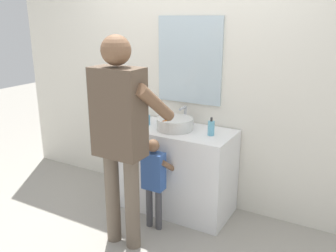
# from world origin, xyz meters

# --- Properties ---
(ground_plane) EXTENTS (14.00, 14.00, 0.00)m
(ground_plane) POSITION_xyz_m (0.00, 0.00, 0.00)
(ground_plane) COLOR #9E998E
(back_wall) EXTENTS (4.40, 0.10, 2.70)m
(back_wall) POSITION_xyz_m (0.00, 0.62, 1.35)
(back_wall) COLOR silver
(back_wall) RESTS_ON ground
(vanity_cabinet) EXTENTS (1.11, 0.54, 0.83)m
(vanity_cabinet) POSITION_xyz_m (0.00, 0.30, 0.42)
(vanity_cabinet) COLOR white
(vanity_cabinet) RESTS_ON ground
(sink_basin) EXTENTS (0.34, 0.34, 0.11)m
(sink_basin) POSITION_xyz_m (0.00, 0.28, 0.89)
(sink_basin) COLOR silver
(sink_basin) RESTS_ON vanity_cabinet
(faucet) EXTENTS (0.18, 0.14, 0.18)m
(faucet) POSITION_xyz_m (0.00, 0.49, 0.92)
(faucet) COLOR #B7BABF
(faucet) RESTS_ON vanity_cabinet
(toothbrush_cup) EXTENTS (0.07, 0.07, 0.21)m
(toothbrush_cup) POSITION_xyz_m (-0.32, 0.28, 0.89)
(toothbrush_cup) COLOR #4C8EB2
(toothbrush_cup) RESTS_ON vanity_cabinet
(soap_bottle) EXTENTS (0.06, 0.06, 0.16)m
(soap_bottle) POSITION_xyz_m (0.36, 0.29, 0.90)
(soap_bottle) COLOR #66B2D1
(soap_bottle) RESTS_ON vanity_cabinet
(child_toddler) EXTENTS (0.26, 0.26, 0.85)m
(child_toddler) POSITION_xyz_m (0.00, -0.10, 0.51)
(child_toddler) COLOR #47474C
(child_toddler) RESTS_ON ground
(adult_parent) EXTENTS (0.54, 0.56, 1.73)m
(adult_parent) POSITION_xyz_m (-0.11, -0.42, 1.04)
(adult_parent) COLOR #6B5B4C
(adult_parent) RESTS_ON ground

